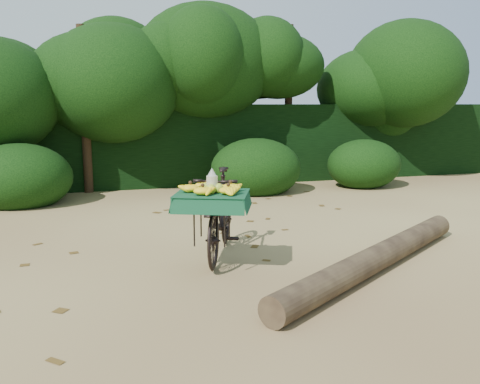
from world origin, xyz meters
name	(u,v)px	position (x,y,z in m)	size (l,w,h in m)	color
ground	(253,259)	(0.00, 0.00, 0.00)	(80.00, 80.00, 0.00)	tan
vendor_bicycle	(220,213)	(-0.35, 0.21, 0.54)	(1.27, 1.89, 1.06)	black
fallen_log	(377,258)	(1.19, -0.78, 0.14)	(0.28, 0.28, 3.93)	brown
hedge_backdrop	(167,144)	(0.00, 6.30, 0.90)	(26.00, 1.80, 1.80)	black
tree_row	(141,95)	(-0.65, 5.50, 2.00)	(14.50, 2.00, 4.00)	black
bush_clumps	(209,173)	(0.50, 4.30, 0.45)	(8.80, 1.70, 0.90)	black
leaf_litter	(237,244)	(0.00, 0.65, 0.01)	(7.00, 7.30, 0.01)	#523A16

